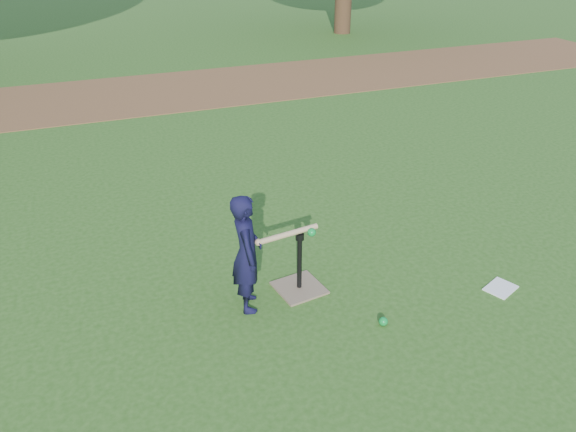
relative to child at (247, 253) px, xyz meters
name	(u,v)px	position (x,y,z in m)	size (l,w,h in m)	color
ground	(281,303)	(0.29, -0.09, -0.57)	(80.00, 80.00, 0.00)	#285116
dirt_strip	(151,93)	(0.29, 7.41, -0.56)	(24.00, 3.00, 0.01)	brown
child	(247,253)	(0.00, 0.00, 0.00)	(0.41, 0.27, 1.13)	black
wiffle_ball_ground	(383,321)	(1.02, -0.70, -0.53)	(0.08, 0.08, 0.08)	#0C8C33
clipboard	(501,288)	(2.36, -0.64, -0.56)	(0.30, 0.23, 0.01)	white
batting_tee	(299,279)	(0.53, 0.07, -0.46)	(0.49, 0.49, 0.61)	#826A52
swing_action	(290,235)	(0.43, 0.04, 0.08)	(0.63, 0.14, 0.09)	tan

